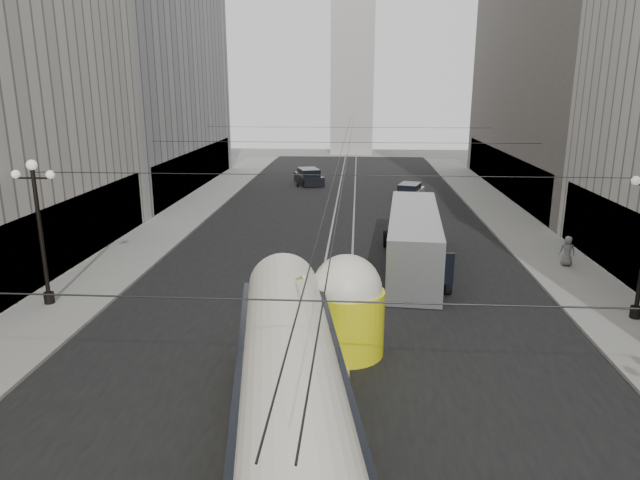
# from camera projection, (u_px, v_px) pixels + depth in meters

# --- Properties ---
(road) EXTENTS (20.00, 85.00, 0.02)m
(road) POSITION_uv_depth(u_px,v_px,m) (342.00, 231.00, 38.53)
(road) COLOR black
(road) RESTS_ON ground
(sidewalk_left) EXTENTS (4.00, 72.00, 0.15)m
(sidewalk_left) POSITION_uv_depth(u_px,v_px,m) (183.00, 216.00, 42.65)
(sidewalk_left) COLOR gray
(sidewalk_left) RESTS_ON ground
(sidewalk_right) EXTENTS (4.00, 72.00, 0.15)m
(sidewalk_right) POSITION_uv_depth(u_px,v_px,m) (510.00, 221.00, 41.12)
(sidewalk_right) COLOR gray
(sidewalk_right) RESTS_ON ground
(rail_left) EXTENTS (0.12, 85.00, 0.04)m
(rail_left) POSITION_uv_depth(u_px,v_px,m) (331.00, 231.00, 38.58)
(rail_left) COLOR gray
(rail_left) RESTS_ON ground
(rail_right) EXTENTS (0.12, 85.00, 0.04)m
(rail_right) POSITION_uv_depth(u_px,v_px,m) (353.00, 231.00, 38.49)
(rail_right) COLOR gray
(rail_right) RESTS_ON ground
(building_left_far) EXTENTS (12.60, 28.60, 28.60)m
(building_left_far) POSITION_uv_depth(u_px,v_px,m) (126.00, 31.00, 51.01)
(building_left_far) COLOR #999999
(building_left_far) RESTS_ON ground
(building_right_far) EXTENTS (12.60, 32.60, 32.60)m
(building_right_far) POSITION_uv_depth(u_px,v_px,m) (587.00, 2.00, 47.95)
(building_right_far) COLOR #514C47
(building_right_far) RESTS_ON ground
(distant_tower) EXTENTS (6.00, 6.00, 31.36)m
(distant_tower) POSITION_uv_depth(u_px,v_px,m) (353.00, 46.00, 80.40)
(distant_tower) COLOR #B2AFA8
(distant_tower) RESTS_ON ground
(lamppost_left_mid) EXTENTS (1.86, 0.44, 6.37)m
(lamppost_left_mid) POSITION_uv_depth(u_px,v_px,m) (40.00, 225.00, 24.39)
(lamppost_left_mid) COLOR black
(lamppost_left_mid) RESTS_ON sidewalk_left
(catenary) EXTENTS (25.00, 72.00, 0.23)m
(catenary) POSITION_uv_depth(u_px,v_px,m) (345.00, 145.00, 36.02)
(catenary) COLOR black
(catenary) RESTS_ON ground
(streetcar) EXTENTS (5.02, 17.06, 3.78)m
(streetcar) POSITION_uv_depth(u_px,v_px,m) (293.00, 415.00, 13.64)
(streetcar) COLOR yellow
(streetcar) RESTS_ON ground
(city_bus) EXTENTS (3.49, 12.24, 3.07)m
(city_bus) POSITION_uv_depth(u_px,v_px,m) (414.00, 238.00, 30.34)
(city_bus) COLOR gray
(city_bus) RESTS_ON ground
(sedan_white_far) EXTENTS (3.03, 4.77, 1.40)m
(sedan_white_far) POSITION_uv_depth(u_px,v_px,m) (409.00, 192.00, 49.17)
(sedan_white_far) COLOR #BDBDBD
(sedan_white_far) RESTS_ON ground
(sedan_dark_far) EXTENTS (3.46, 5.33, 1.56)m
(sedan_dark_far) POSITION_uv_depth(u_px,v_px,m) (309.00, 177.00, 57.03)
(sedan_dark_far) COLOR black
(sedan_dark_far) RESTS_ON ground
(pedestrian_sidewalk_right) EXTENTS (0.87, 0.62, 1.64)m
(pedestrian_sidewalk_right) POSITION_uv_depth(u_px,v_px,m) (567.00, 251.00, 30.41)
(pedestrian_sidewalk_right) COLOR slate
(pedestrian_sidewalk_right) RESTS_ON sidewalk_right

